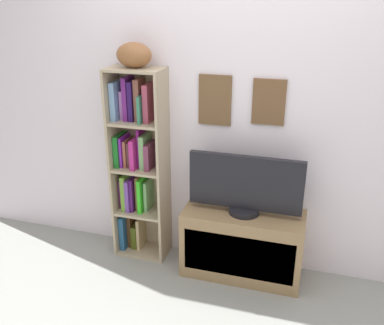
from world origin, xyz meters
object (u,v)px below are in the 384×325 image
(football, at_px, (134,55))
(tv_stand, at_px, (242,244))
(television, at_px, (245,186))
(bookshelf, at_px, (137,164))

(football, relative_size, tv_stand, 0.30)
(tv_stand, xyz_separation_m, television, (-0.00, 0.00, 0.47))
(football, height_order, tv_stand, football)
(football, xyz_separation_m, television, (0.82, -0.06, -0.86))
(football, distance_m, tv_stand, 1.57)
(bookshelf, distance_m, football, 0.83)
(tv_stand, relative_size, television, 1.09)
(football, xyz_separation_m, tv_stand, (0.82, -0.06, -1.33))
(television, bearing_deg, bookshelf, 174.34)
(bookshelf, xyz_separation_m, football, (0.03, -0.03, 0.83))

